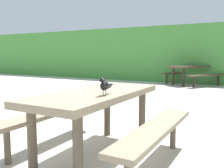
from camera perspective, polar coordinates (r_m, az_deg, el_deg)
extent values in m
plane|color=beige|center=(3.16, -3.02, -14.61)|extent=(60.00, 60.00, 0.00)
cube|color=#428438|center=(11.51, 21.23, 6.35)|extent=(28.00, 2.34, 2.36)
cube|color=#84725B|center=(2.79, -3.62, -2.41)|extent=(0.76, 1.80, 0.07)
cylinder|color=brown|center=(2.52, -17.72, -12.39)|extent=(0.09, 0.09, 0.67)
cylinder|color=brown|center=(2.18, -7.75, -15.14)|extent=(0.09, 0.09, 0.67)
cylinder|color=brown|center=(3.59, -1.09, -6.40)|extent=(0.09, 0.09, 0.67)
cylinder|color=brown|center=(3.36, 6.84, -7.34)|extent=(0.09, 0.09, 0.67)
cube|color=#84725B|center=(3.27, -14.02, -6.43)|extent=(0.28, 1.71, 0.05)
cylinder|color=brown|center=(2.92, -22.73, -12.86)|extent=(0.07, 0.07, 0.39)
cylinder|color=brown|center=(3.80, -7.27, -7.87)|extent=(0.07, 0.07, 0.39)
cube|color=#84725B|center=(2.56, 9.96, -10.01)|extent=(0.28, 1.71, 0.05)
cylinder|color=brown|center=(3.21, 13.71, -10.75)|extent=(0.07, 0.07, 0.39)
ellipsoid|color=black|center=(2.50, -1.66, -0.45)|extent=(0.09, 0.16, 0.09)
ellipsoid|color=black|center=(2.46, -2.06, -0.40)|extent=(0.07, 0.07, 0.06)
sphere|color=black|center=(2.44, -2.24, 0.87)|extent=(0.05, 0.05, 0.05)
sphere|color=#EAE08C|center=(2.42, -1.94, 0.95)|extent=(0.01, 0.01, 0.01)
sphere|color=#EAE08C|center=(2.43, -2.78, 0.98)|extent=(0.01, 0.01, 0.01)
cone|color=black|center=(2.40, -2.65, 0.78)|extent=(0.02, 0.03, 0.02)
cube|color=black|center=(2.61, -0.59, -0.44)|extent=(0.05, 0.10, 0.04)
cylinder|color=#47423D|center=(2.49, -1.43, -2.03)|extent=(0.01, 0.01, 0.05)
cylinder|color=#47423D|center=(2.51, -2.02, -2.00)|extent=(0.01, 0.01, 0.05)
cube|color=#473828|center=(10.12, 17.76, 3.81)|extent=(1.60, 1.93, 0.07)
cylinder|color=#2E241A|center=(10.49, 21.38, 1.74)|extent=(0.09, 0.09, 0.67)
cylinder|color=#2E241A|center=(10.84, 19.21, 1.96)|extent=(0.09, 0.09, 0.67)
cylinder|color=#2E241A|center=(9.45, 15.95, 1.45)|extent=(0.09, 0.09, 0.67)
cylinder|color=#2E241A|center=(9.83, 13.76, 1.71)|extent=(0.09, 0.09, 0.67)
cube|color=#473828|center=(9.67, 20.73, 1.86)|extent=(1.14, 1.60, 0.05)
cylinder|color=#2E241A|center=(10.19, 23.00, 0.74)|extent=(0.07, 0.07, 0.39)
cylinder|color=#2E241A|center=(9.21, 18.10, 0.37)|extent=(0.07, 0.07, 0.39)
cube|color=#473828|center=(10.62, 14.95, 2.45)|extent=(1.14, 1.60, 0.05)
cylinder|color=#2E241A|center=(11.10, 17.30, 1.41)|extent=(0.07, 0.07, 0.39)
cylinder|color=#2E241A|center=(10.21, 12.33, 1.13)|extent=(0.07, 0.07, 0.39)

